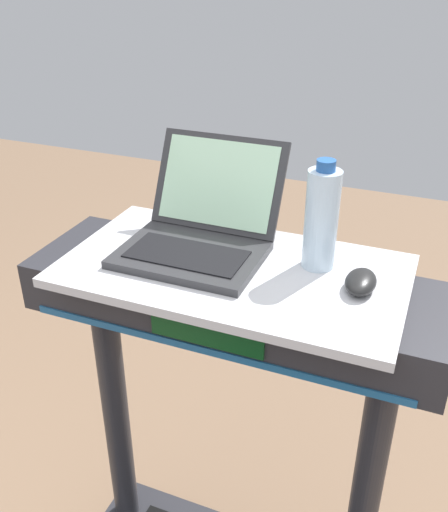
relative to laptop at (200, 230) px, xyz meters
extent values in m
cylinder|color=#28282D|center=(-0.24, -0.05, -0.57)|extent=(0.07, 0.07, 0.80)
cylinder|color=#28282D|center=(0.44, -0.05, -0.57)|extent=(0.07, 0.07, 0.80)
cube|color=#28282D|center=(0.10, -0.05, -0.12)|extent=(0.90, 0.28, 0.11)
cube|color=#0C3F19|center=(0.10, -0.19, -0.12)|extent=(0.24, 0.01, 0.06)
cube|color=#1E598C|center=(0.10, -0.19, -0.16)|extent=(0.81, 0.00, 0.02)
cube|color=silver|center=(0.10, -0.05, -0.05)|extent=(0.72, 0.40, 0.02)
cube|color=#2D2D30|center=(0.00, -0.05, -0.04)|extent=(0.30, 0.22, 0.02)
cube|color=black|center=(0.00, -0.07, -0.03)|extent=(0.25, 0.12, 0.00)
cube|color=#2D2D30|center=(0.00, 0.11, 0.07)|extent=(0.30, 0.11, 0.20)
cube|color=#B2E0B7|center=(0.00, 0.10, 0.07)|extent=(0.27, 0.09, 0.17)
ellipsoid|color=black|center=(0.36, -0.04, -0.03)|extent=(0.06, 0.10, 0.03)
cylinder|color=silver|center=(0.26, 0.02, 0.06)|extent=(0.07, 0.07, 0.21)
cylinder|color=#2659A5|center=(0.26, 0.02, 0.18)|extent=(0.04, 0.04, 0.02)
camera|label=1|loc=(0.47, -1.03, 0.55)|focal=40.29mm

